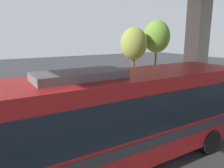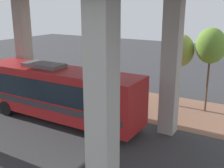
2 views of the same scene
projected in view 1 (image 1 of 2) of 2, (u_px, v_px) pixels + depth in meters
ground_plane at (101, 136)px, 10.27m from camera, size 80.00×80.00×0.00m
sidewalk_strip at (76, 116)px, 12.77m from camera, size 6.00×40.00×0.02m
bus at (111, 116)px, 7.44m from camera, size 2.68×11.09×3.60m
fire_hydrant at (67, 122)px, 10.44m from camera, size 0.54×0.26×1.14m
planter_front at (101, 111)px, 11.63m from camera, size 1.03×1.03×1.39m
planter_back at (34, 116)px, 10.44m from camera, size 1.45×1.45×1.79m
street_tree_near at (157, 37)px, 16.01m from camera, size 1.95×1.95×5.74m
street_tree_far at (134, 44)px, 15.16m from camera, size 1.87×1.87×5.22m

